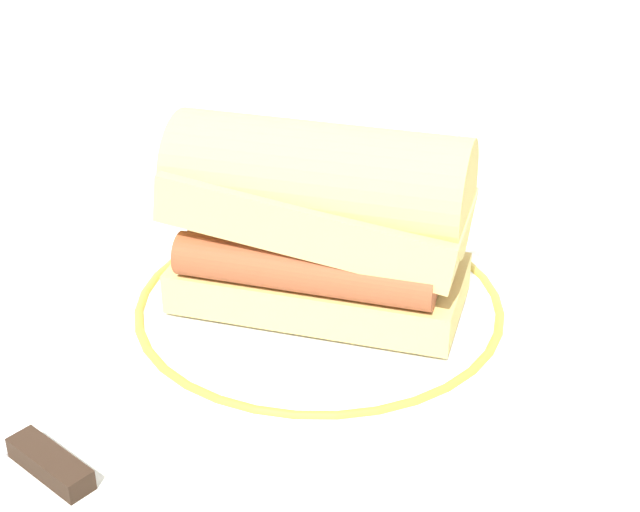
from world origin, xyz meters
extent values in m
plane|color=silver|center=(0.00, 0.00, 0.00)|extent=(1.50, 1.50, 0.00)
cylinder|color=white|center=(0.02, 0.00, 0.01)|extent=(0.25, 0.25, 0.01)
torus|color=#B29333|center=(0.02, 0.00, 0.01)|extent=(0.23, 0.23, 0.01)
cube|color=#D3B966|center=(0.02, 0.00, 0.03)|extent=(0.19, 0.11, 0.03)
cylinder|color=brown|center=(0.01, -0.03, 0.05)|extent=(0.16, 0.05, 0.03)
cylinder|color=#974C33|center=(0.02, -0.01, 0.05)|extent=(0.16, 0.05, 0.03)
cylinder|color=#964C23|center=(0.02, 0.02, 0.05)|extent=(0.16, 0.05, 0.03)
cylinder|color=brown|center=(0.02, 0.04, 0.05)|extent=(0.16, 0.05, 0.03)
cube|color=#D6B568|center=(0.02, 0.00, 0.08)|extent=(0.19, 0.11, 0.05)
cylinder|color=#D3BB62|center=(0.02, 0.00, 0.10)|extent=(0.19, 0.10, 0.07)
cylinder|color=white|center=(0.10, 0.18, 0.02)|extent=(0.03, 0.03, 0.05)
sphere|color=silver|center=(0.10, 0.18, 0.06)|extent=(0.03, 0.03, 0.03)
cube|color=black|center=(-0.10, -0.16, 0.01)|extent=(0.05, 0.04, 0.01)
camera|label=1|loc=(0.08, -0.52, 0.34)|focal=54.47mm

